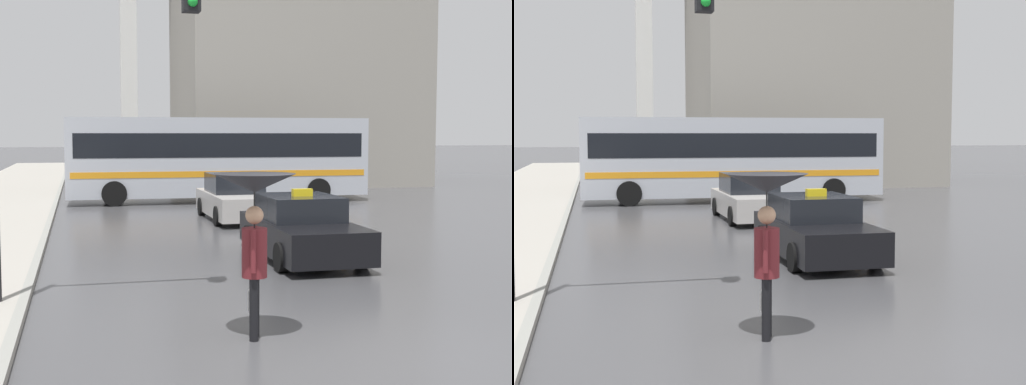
% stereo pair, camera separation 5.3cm
% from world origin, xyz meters
% --- Properties ---
extents(ground_plane, '(300.00, 300.00, 0.00)m').
position_xyz_m(ground_plane, '(0.00, 0.00, 0.00)').
color(ground_plane, '#424244').
extents(taxi, '(1.91, 4.38, 1.54)m').
position_xyz_m(taxi, '(1.12, 7.07, 0.64)').
color(taxi, black).
rests_on(taxi, ground_plane).
extents(sedan_red, '(1.91, 4.67, 1.47)m').
position_xyz_m(sedan_red, '(1.26, 14.48, 0.67)').
color(sedan_red, '#B7B2AD').
rests_on(sedan_red, ground_plane).
extents(city_bus, '(12.04, 2.94, 3.38)m').
position_xyz_m(city_bus, '(1.92, 20.76, 1.87)').
color(city_bus, '#B2B7C1').
rests_on(city_bus, ground_plane).
extents(pedestrian_with_umbrella, '(1.10, 1.10, 2.21)m').
position_xyz_m(pedestrian_with_umbrella, '(-1.35, 1.36, 1.78)').
color(pedestrian_with_umbrella, black).
rests_on(pedestrian_with_umbrella, ground_plane).
extents(traffic_light, '(3.30, 0.38, 5.79)m').
position_xyz_m(traffic_light, '(-3.59, 3.87, 4.00)').
color(traffic_light, black).
rests_on(traffic_light, ground_plane).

